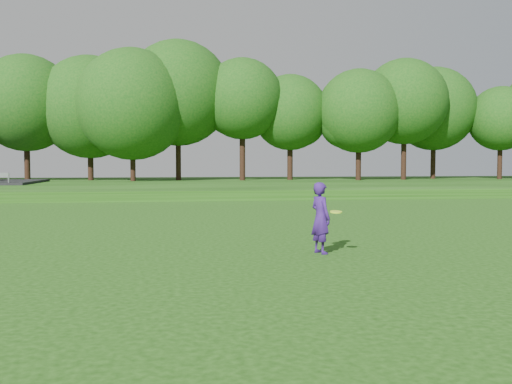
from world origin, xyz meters
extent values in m
plane|color=#173F0C|center=(0.00, 0.00, 0.00)|extent=(140.00, 140.00, 0.00)
cube|color=#173F0C|center=(0.00, 34.00, 0.30)|extent=(130.00, 30.00, 0.60)
cube|color=gray|center=(0.00, 20.00, 0.02)|extent=(130.00, 1.60, 0.04)
imported|color=#391971|center=(1.98, 0.06, 0.87)|extent=(0.62, 0.74, 1.74)
cylinder|color=#CEFF28|center=(2.26, -0.31, 1.04)|extent=(0.29, 0.29, 0.06)
camera|label=1|loc=(-1.57, -13.35, 2.22)|focal=40.00mm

